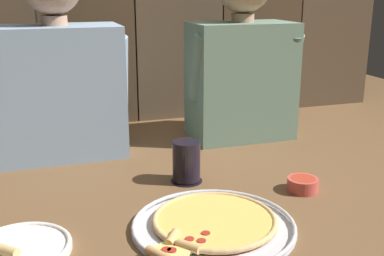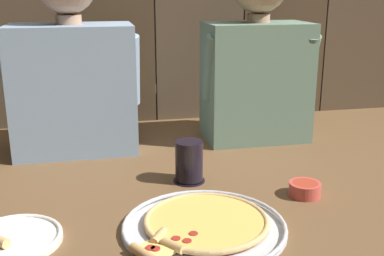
{
  "view_description": "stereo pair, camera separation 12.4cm",
  "coord_description": "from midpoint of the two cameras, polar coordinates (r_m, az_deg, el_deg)",
  "views": [
    {
      "loc": [
        -0.37,
        -1.03,
        0.53
      ],
      "look_at": [
        -0.01,
        0.1,
        0.18
      ],
      "focal_mm": 44.49,
      "sensor_mm": 36.0,
      "label": 1
    },
    {
      "loc": [
        -0.25,
        -1.06,
        0.53
      ],
      "look_at": [
        -0.01,
        0.1,
        0.18
      ],
      "focal_mm": 44.49,
      "sensor_mm": 36.0,
      "label": 2
    }
  ],
  "objects": [
    {
      "name": "pizza_tray",
      "position": [
        1.11,
        4.65,
        -11.54
      ],
      "size": [
        0.38,
        0.38,
        0.03
      ],
      "color": "silver",
      "rests_on": "ground"
    },
    {
      "name": "dipping_bowl",
      "position": [
        1.32,
        16.04,
        -7.04
      ],
      "size": [
        0.08,
        0.08,
        0.04
      ],
      "color": "#CC4C42",
      "rests_on": "ground"
    },
    {
      "name": "diner_right",
      "position": [
        1.71,
        9.88,
        8.72
      ],
      "size": [
        0.4,
        0.22,
        0.65
      ],
      "color": "slate",
      "rests_on": "ground"
    },
    {
      "name": "drinking_glass",
      "position": [
        1.34,
        2.34,
        -4.11
      ],
      "size": [
        0.09,
        0.09,
        0.12
      ],
      "color": "black",
      "rests_on": "ground"
    },
    {
      "name": "ground_plane",
      "position": [
        1.21,
        4.27,
        -9.53
      ],
      "size": [
        3.2,
        3.2,
        0.0
      ],
      "primitive_type": "plane",
      "color": "brown"
    },
    {
      "name": "diner_left",
      "position": [
        1.59,
        -12.03,
        7.22
      ],
      "size": [
        0.43,
        0.23,
        0.64
      ],
      "color": "#849EB7",
      "rests_on": "ground"
    },
    {
      "name": "dinner_plate",
      "position": [
        1.1,
        -17.79,
        -12.64
      ],
      "size": [
        0.21,
        0.21,
        0.03
      ],
      "color": "white",
      "rests_on": "ground"
    }
  ]
}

